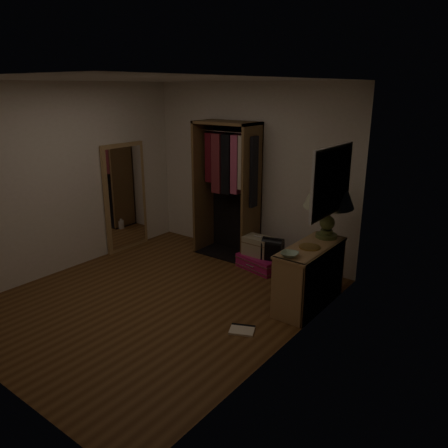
{
  "coord_description": "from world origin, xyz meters",
  "views": [
    {
      "loc": [
        3.61,
        -3.41,
        2.53
      ],
      "look_at": [
        0.3,
        0.95,
        0.8
      ],
      "focal_mm": 35.0,
      "sensor_mm": 36.0,
      "label": 1
    }
  ],
  "objects_px": {
    "floor_mirror": "(125,197)",
    "black_bag": "(273,248)",
    "open_wardrobe": "(230,178)",
    "pink_suitcase": "(262,262)",
    "white_jug": "(197,245)",
    "train_case": "(258,246)",
    "console_bookshelf": "(310,273)",
    "table_lamp": "(329,194)"
  },
  "relations": [
    {
      "from": "white_jug",
      "to": "train_case",
      "type": "bearing_deg",
      "value": -0.35
    },
    {
      "from": "console_bookshelf",
      "to": "table_lamp",
      "type": "xyz_separation_m",
      "value": [
        0.0,
        0.38,
        0.9
      ]
    },
    {
      "from": "open_wardrobe",
      "to": "pink_suitcase",
      "type": "relative_size",
      "value": 2.83
    },
    {
      "from": "open_wardrobe",
      "to": "train_case",
      "type": "bearing_deg",
      "value": -15.65
    },
    {
      "from": "open_wardrobe",
      "to": "floor_mirror",
      "type": "bearing_deg",
      "value": -152.68
    },
    {
      "from": "console_bookshelf",
      "to": "floor_mirror",
      "type": "distance_m",
      "value": 3.27
    },
    {
      "from": "pink_suitcase",
      "to": "white_jug",
      "type": "xyz_separation_m",
      "value": [
        -1.24,
        0.0,
        -0.02
      ]
    },
    {
      "from": "console_bookshelf",
      "to": "black_bag",
      "type": "distance_m",
      "value": 1.02
    },
    {
      "from": "open_wardrobe",
      "to": "floor_mirror",
      "type": "height_order",
      "value": "open_wardrobe"
    },
    {
      "from": "white_jug",
      "to": "floor_mirror",
      "type": "bearing_deg",
      "value": -147.85
    },
    {
      "from": "open_wardrobe",
      "to": "table_lamp",
      "type": "relative_size",
      "value": 2.71
    },
    {
      "from": "pink_suitcase",
      "to": "train_case",
      "type": "xyz_separation_m",
      "value": [
        -0.07,
        -0.01,
        0.24
      ]
    },
    {
      "from": "floor_mirror",
      "to": "train_case",
      "type": "relative_size",
      "value": 4.23
    },
    {
      "from": "floor_mirror",
      "to": "pink_suitcase",
      "type": "height_order",
      "value": "floor_mirror"
    },
    {
      "from": "train_case",
      "to": "floor_mirror",
      "type": "bearing_deg",
      "value": -163.86
    },
    {
      "from": "train_case",
      "to": "table_lamp",
      "type": "relative_size",
      "value": 0.53
    },
    {
      "from": "table_lamp",
      "to": "pink_suitcase",
      "type": "bearing_deg",
      "value": 169.31
    },
    {
      "from": "open_wardrobe",
      "to": "pink_suitcase",
      "type": "xyz_separation_m",
      "value": [
        0.7,
        -0.17,
        -1.12
      ]
    },
    {
      "from": "console_bookshelf",
      "to": "pink_suitcase",
      "type": "height_order",
      "value": "console_bookshelf"
    },
    {
      "from": "console_bookshelf",
      "to": "black_bag",
      "type": "bearing_deg",
      "value": 147.19
    },
    {
      "from": "black_bag",
      "to": "table_lamp",
      "type": "distance_m",
      "value": 1.29
    },
    {
      "from": "floor_mirror",
      "to": "open_wardrobe",
      "type": "bearing_deg",
      "value": 27.32
    },
    {
      "from": "black_bag",
      "to": "white_jug",
      "type": "xyz_separation_m",
      "value": [
        -1.43,
        0.02,
        -0.28
      ]
    },
    {
      "from": "floor_mirror",
      "to": "black_bag",
      "type": "relative_size",
      "value": 5.19
    },
    {
      "from": "open_wardrobe",
      "to": "table_lamp",
      "type": "distance_m",
      "value": 1.79
    },
    {
      "from": "open_wardrobe",
      "to": "table_lamp",
      "type": "height_order",
      "value": "open_wardrobe"
    },
    {
      "from": "pink_suitcase",
      "to": "table_lamp",
      "type": "xyz_separation_m",
      "value": [
        1.05,
        -0.2,
        1.2
      ]
    },
    {
      "from": "console_bookshelf",
      "to": "black_bag",
      "type": "height_order",
      "value": "console_bookshelf"
    },
    {
      "from": "white_jug",
      "to": "console_bookshelf",
      "type": "bearing_deg",
      "value": -14.09
    },
    {
      "from": "train_case",
      "to": "white_jug",
      "type": "height_order",
      "value": "train_case"
    },
    {
      "from": "train_case",
      "to": "pink_suitcase",
      "type": "bearing_deg",
      "value": 6.43
    },
    {
      "from": "open_wardrobe",
      "to": "white_jug",
      "type": "relative_size",
      "value": 11.13
    },
    {
      "from": "black_bag",
      "to": "table_lamp",
      "type": "relative_size",
      "value": 0.43
    },
    {
      "from": "pink_suitcase",
      "to": "white_jug",
      "type": "bearing_deg",
      "value": -168.79
    },
    {
      "from": "console_bookshelf",
      "to": "table_lamp",
      "type": "distance_m",
      "value": 0.98
    },
    {
      "from": "table_lamp",
      "to": "floor_mirror",
      "type": "bearing_deg",
      "value": -172.94
    },
    {
      "from": "open_wardrobe",
      "to": "train_case",
      "type": "height_order",
      "value": "open_wardrobe"
    },
    {
      "from": "open_wardrobe",
      "to": "pink_suitcase",
      "type": "bearing_deg",
      "value": -13.65
    },
    {
      "from": "table_lamp",
      "to": "white_jug",
      "type": "height_order",
      "value": "table_lamp"
    },
    {
      "from": "table_lamp",
      "to": "white_jug",
      "type": "relative_size",
      "value": 4.1
    },
    {
      "from": "open_wardrobe",
      "to": "pink_suitcase",
      "type": "distance_m",
      "value": 1.33
    },
    {
      "from": "console_bookshelf",
      "to": "pink_suitcase",
      "type": "bearing_deg",
      "value": 151.28
    }
  ]
}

